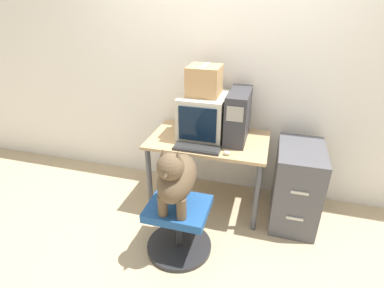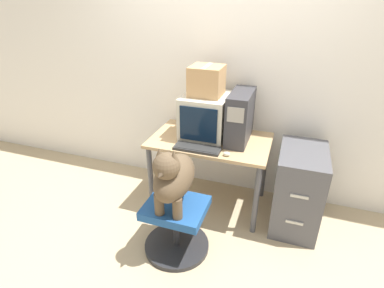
# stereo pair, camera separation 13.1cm
# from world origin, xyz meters

# --- Properties ---
(ground_plane) EXTENTS (12.00, 12.00, 0.00)m
(ground_plane) POSITION_xyz_m (0.00, 0.00, 0.00)
(ground_plane) COLOR tan
(wall_back) EXTENTS (8.00, 0.05, 2.60)m
(wall_back) POSITION_xyz_m (0.00, 0.75, 1.30)
(wall_back) COLOR silver
(wall_back) RESTS_ON ground_plane
(desk) EXTENTS (1.12, 0.69, 0.73)m
(desk) POSITION_xyz_m (0.00, 0.34, 0.63)
(desk) COLOR tan
(desk) RESTS_ON ground_plane
(crt_monitor) EXTENTS (0.42, 0.47, 0.40)m
(crt_monitor) POSITION_xyz_m (-0.07, 0.41, 0.94)
(crt_monitor) COLOR beige
(crt_monitor) RESTS_ON desk
(pc_tower) EXTENTS (0.19, 0.48, 0.47)m
(pc_tower) POSITION_xyz_m (0.26, 0.41, 0.97)
(pc_tower) COLOR #333338
(pc_tower) RESTS_ON desk
(keyboard) EXTENTS (0.42, 0.15, 0.03)m
(keyboard) POSITION_xyz_m (-0.05, 0.09, 0.75)
(keyboard) COLOR #2D2D2D
(keyboard) RESTS_ON desk
(computer_mouse) EXTENTS (0.06, 0.04, 0.04)m
(computer_mouse) POSITION_xyz_m (0.22, 0.07, 0.75)
(computer_mouse) COLOR beige
(computer_mouse) RESTS_ON desk
(office_chair) EXTENTS (0.55, 0.55, 0.46)m
(office_chair) POSITION_xyz_m (-0.08, -0.36, 0.24)
(office_chair) COLOR #262628
(office_chair) RESTS_ON ground_plane
(dog) EXTENTS (0.27, 0.53, 0.57)m
(dog) POSITION_xyz_m (-0.08, -0.39, 0.74)
(dog) COLOR brown
(dog) RESTS_ON office_chair
(filing_cabinet) EXTENTS (0.40, 0.63, 0.76)m
(filing_cabinet) POSITION_xyz_m (0.85, 0.30, 0.38)
(filing_cabinet) COLOR #4C4C51
(filing_cabinet) RESTS_ON ground_plane
(cardboard_box) EXTENTS (0.29, 0.29, 0.27)m
(cardboard_box) POSITION_xyz_m (-0.07, 0.42, 1.27)
(cardboard_box) COLOR tan
(cardboard_box) RESTS_ON crt_monitor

